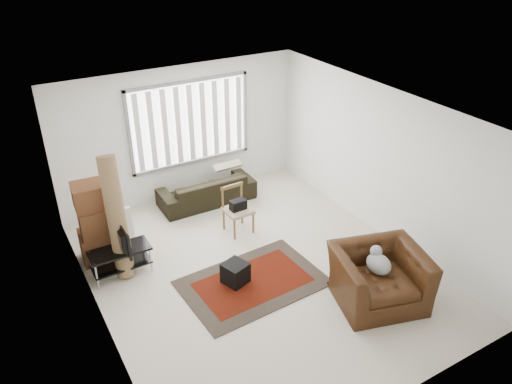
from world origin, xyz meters
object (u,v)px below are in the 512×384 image
sofa (207,186)px  side_chair (238,208)px  tv_stand (120,257)px  moving_boxes (95,225)px  armchair (379,274)px

sofa → side_chair: 1.25m
tv_stand → moving_boxes: size_ratio=0.69×
moving_boxes → side_chair: (2.43, -0.44, -0.17)m
armchair → tv_stand: bearing=157.1°
moving_boxes → sofa: (2.39, 0.81, -0.28)m
tv_stand → moving_boxes: moving_boxes is taller
side_chair → moving_boxes: bearing=167.6°
tv_stand → moving_boxes: 0.73m
moving_boxes → armchair: bearing=-43.7°
moving_boxes → armchair: size_ratio=0.90×
sofa → side_chair: side_chair is taller
moving_boxes → armchair: moving_boxes is taller
tv_stand → armchair: (3.14, -2.55, 0.14)m
side_chair → armchair: (0.90, -2.74, 0.00)m
moving_boxes → armchair: (3.32, -3.18, -0.17)m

